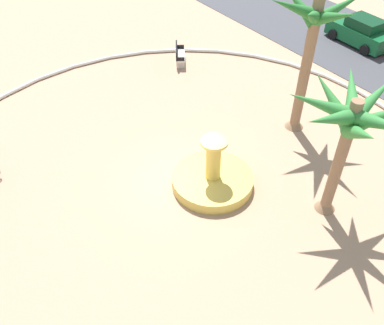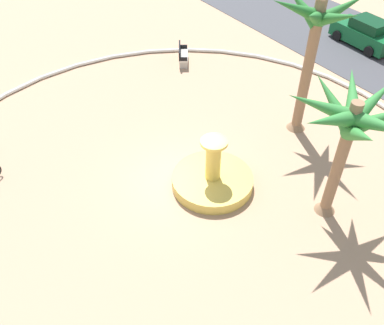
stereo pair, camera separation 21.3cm
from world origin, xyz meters
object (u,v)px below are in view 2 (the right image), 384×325
Objects in this scene: palm_tree_near_fountain at (351,124)px; parked_car_leftmost at (365,33)px; fountain at (212,179)px; bench_east at (183,57)px; palm_tree_by_curb at (314,33)px.

palm_tree_near_fountain is 1.25× the size of parked_car_leftmost.
bench_east is at bearing 153.50° from fountain.
palm_tree_near_fountain is at bearing -8.08° from bench_east.
palm_tree_near_fountain is at bearing -56.18° from parked_car_leftmost.
palm_tree_near_fountain is at bearing -31.95° from palm_tree_by_curb.
parked_car_leftmost is (-4.68, 14.80, 0.46)m from fountain.
palm_tree_by_curb is 10.84m from parked_car_leftmost.
palm_tree_by_curb reaches higher than palm_tree_near_fountain.
palm_tree_near_fountain is 5.10m from palm_tree_by_curb.
bench_east is at bearing -173.61° from palm_tree_by_curb.
fountain is 0.79× the size of parked_car_leftmost.
fountain reaches higher than parked_car_leftmost.
palm_tree_by_curb reaches higher than fountain.
palm_tree_by_curb is 9.24m from bench_east.
parked_car_leftmost is at bearing 112.00° from palm_tree_by_curb.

